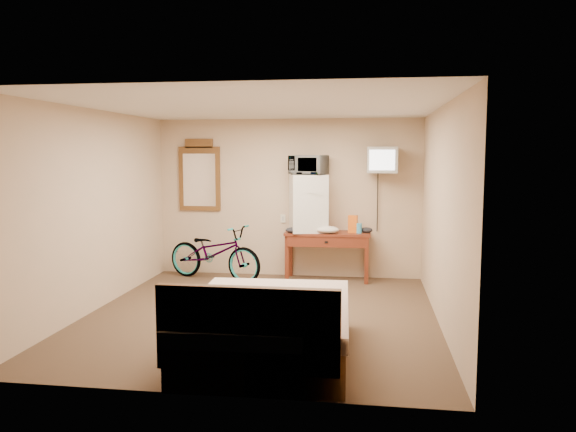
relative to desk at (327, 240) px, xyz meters
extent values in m
plane|color=#402B20|center=(-0.65, -2.00, -0.63)|extent=(4.60, 4.60, 0.00)
plane|color=silver|center=(-0.65, -2.00, 1.87)|extent=(4.60, 4.60, 0.00)
cube|color=tan|center=(-0.65, 0.30, 0.62)|extent=(4.20, 0.04, 2.50)
cube|color=tan|center=(-0.65, -4.30, 0.62)|extent=(4.20, 0.04, 2.50)
cube|color=tan|center=(-2.75, -2.00, 0.62)|extent=(0.04, 4.60, 2.50)
cube|color=tan|center=(1.45, -2.00, 0.62)|extent=(0.04, 4.60, 2.50)
cube|color=silver|center=(-0.73, 0.29, 0.29)|extent=(0.08, 0.01, 0.13)
cube|color=maroon|center=(0.00, 0.04, 0.10)|extent=(1.31, 0.52, 0.04)
cube|color=maroon|center=(-0.60, -0.16, -0.27)|extent=(0.06, 0.06, 0.71)
cube|color=maroon|center=(0.60, -0.16, -0.27)|extent=(0.06, 0.06, 0.71)
cube|color=maroon|center=(-0.60, 0.24, -0.27)|extent=(0.06, 0.06, 0.71)
cube|color=maroon|center=(0.60, 0.24, -0.27)|extent=(0.06, 0.06, 0.71)
cube|color=maroon|center=(0.00, -0.18, 0.00)|extent=(1.19, 0.06, 0.16)
cube|color=black|center=(0.00, -0.20, 0.00)|extent=(0.05, 0.02, 0.03)
cube|color=silver|center=(-0.30, 0.06, 0.57)|extent=(0.66, 0.64, 0.88)
cube|color=#ABACA6|center=(-0.30, -0.20, 0.74)|extent=(0.54, 0.01, 0.00)
cylinder|color=#ABACA6|center=(-0.50, -0.20, 0.51)|extent=(0.02, 0.02, 0.32)
imported|color=silver|center=(-0.30, 0.06, 1.16)|extent=(0.62, 0.51, 0.30)
cube|color=orange|center=(0.39, 0.02, 0.26)|extent=(0.15, 0.11, 0.27)
cylinder|color=#3C9BCC|center=(0.48, -0.01, 0.20)|extent=(0.09, 0.09, 0.15)
ellipsoid|color=silver|center=(0.01, -0.10, 0.18)|extent=(0.36, 0.28, 0.11)
ellipsoid|color=black|center=(-0.51, -0.13, 0.17)|extent=(0.24, 0.18, 0.09)
ellipsoid|color=black|center=(0.60, 0.05, 0.17)|extent=(0.18, 0.15, 0.08)
cube|color=black|center=(0.81, 0.28, 1.14)|extent=(0.14, 0.02, 0.14)
cylinder|color=black|center=(0.81, 0.24, 1.14)|extent=(0.05, 0.30, 0.05)
cube|color=#ABACA6|center=(0.81, 0.02, 1.24)|extent=(0.46, 0.38, 0.39)
cube|color=white|center=(0.81, -0.17, 1.24)|extent=(0.37, 0.02, 0.30)
cube|color=black|center=(0.81, 0.21, 1.24)|extent=(0.28, 0.02, 0.24)
cube|color=brown|center=(-2.10, 0.27, 0.93)|extent=(0.68, 0.04, 1.03)
cube|color=brown|center=(-2.10, 0.27, 1.49)|extent=(0.45, 0.04, 0.14)
cube|color=white|center=(-2.10, 0.25, 0.91)|extent=(0.54, 0.01, 0.85)
imported|color=black|center=(-1.73, -0.20, -0.19)|extent=(1.74, 1.07, 0.86)
cube|color=brown|center=(-0.33, -3.30, -0.43)|extent=(1.58, 2.06, 0.40)
cube|color=beige|center=(-0.33, -3.30, -0.18)|extent=(1.62, 2.10, 0.14)
cube|color=brown|center=(-0.33, -4.26, -0.08)|extent=(1.50, 0.08, 0.70)
ellipsoid|color=silver|center=(-0.68, -3.95, -0.05)|extent=(0.57, 0.35, 0.20)
ellipsoid|color=silver|center=(0.02, -3.95, -0.05)|extent=(0.57, 0.35, 0.20)
camera|label=1|loc=(0.62, -8.53, 1.32)|focal=35.00mm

